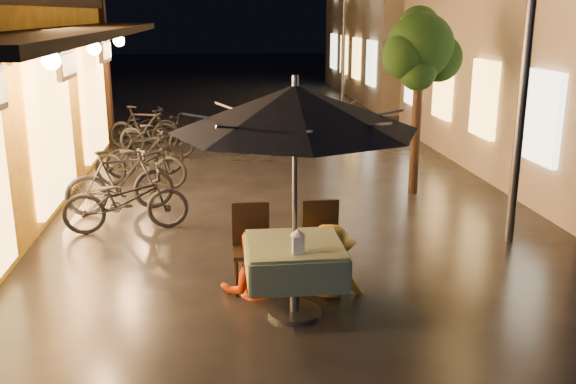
{
  "coord_description": "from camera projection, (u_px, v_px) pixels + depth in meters",
  "views": [
    {
      "loc": [
        -0.96,
        -5.95,
        3.02
      ],
      "look_at": [
        -0.21,
        0.7,
        1.15
      ],
      "focal_mm": 40.0,
      "sensor_mm": 36.0,
      "label": 1
    }
  ],
  "objects": [
    {
      "name": "ground",
      "position": [
        316.0,
        317.0,
        6.61
      ],
      "size": [
        90.0,
        90.0,
        0.0
      ],
      "primitive_type": "plane",
      "color": "black",
      "rests_on": "ground"
    },
    {
      "name": "street_tree",
      "position": [
        421.0,
        51.0,
        10.54
      ],
      "size": [
        1.43,
        1.2,
        3.15
      ],
      "color": "black",
      "rests_on": "ground"
    },
    {
      "name": "streetlamp_near",
      "position": [
        530.0,
        22.0,
        8.06
      ],
      "size": [
        0.36,
        0.36,
        4.23
      ],
      "color": "#59595E",
      "rests_on": "ground"
    },
    {
      "name": "streetlamp_far",
      "position": [
        344.0,
        17.0,
        19.55
      ],
      "size": [
        0.36,
        0.36,
        4.23
      ],
      "color": "#59595E",
      "rests_on": "ground"
    },
    {
      "name": "cafe_table",
      "position": [
        295.0,
        261.0,
        6.53
      ],
      "size": [
        0.99,
        0.99,
        0.78
      ],
      "color": "#59595E",
      "rests_on": "ground"
    },
    {
      "name": "patio_umbrella",
      "position": [
        295.0,
        108.0,
        6.11
      ],
      "size": [
        2.44,
        2.44,
        2.46
      ],
      "color": "#59595E",
      "rests_on": "ground"
    },
    {
      "name": "cafe_chair_left",
      "position": [
        251.0,
        242.0,
        7.21
      ],
      "size": [
        0.42,
        0.42,
        0.97
      ],
      "color": "black",
      "rests_on": "ground"
    },
    {
      "name": "cafe_chair_right",
      "position": [
        322.0,
        239.0,
        7.29
      ],
      "size": [
        0.42,
        0.42,
        0.97
      ],
      "color": "black",
      "rests_on": "ground"
    },
    {
      "name": "table_lantern",
      "position": [
        298.0,
        239.0,
        6.18
      ],
      "size": [
        0.16,
        0.16,
        0.25
      ],
      "color": "white",
      "rests_on": "cafe_table"
    },
    {
      "name": "person_orange",
      "position": [
        250.0,
        232.0,
        7.02
      ],
      "size": [
        0.72,
        0.58,
        1.41
      ],
      "primitive_type": "imported",
      "rotation": [
        0.0,
        0.0,
        3.2
      ],
      "color": "#E83300",
      "rests_on": "ground"
    },
    {
      "name": "person_yellow",
      "position": [
        331.0,
        227.0,
        7.02
      ],
      "size": [
        1.07,
        0.74,
        1.52
      ],
      "primitive_type": "imported",
      "rotation": [
        0.0,
        0.0,
        2.95
      ],
      "color": "gold",
      "rests_on": "ground"
    },
    {
      "name": "bicycle_0",
      "position": [
        126.0,
        200.0,
        9.11
      ],
      "size": [
        1.83,
        0.86,
        0.92
      ],
      "primitive_type": "imported",
      "rotation": [
        0.0,
        0.0,
        1.72
      ],
      "color": "black",
      "rests_on": "ground"
    },
    {
      "name": "bicycle_1",
      "position": [
        120.0,
        181.0,
        9.96
      ],
      "size": [
        1.74,
        0.94,
        1.01
      ],
      "primitive_type": "imported",
      "rotation": [
        0.0,
        0.0,
        1.86
      ],
      "color": "black",
      "rests_on": "ground"
    },
    {
      "name": "bicycle_2",
      "position": [
        140.0,
        162.0,
        11.47
      ],
      "size": [
        1.83,
        1.06,
        0.91
      ],
      "primitive_type": "imported",
      "rotation": [
        0.0,
        0.0,
        1.29
      ],
      "color": "black",
      "rests_on": "ground"
    },
    {
      "name": "bicycle_3",
      "position": [
        145.0,
        153.0,
        12.2
      ],
      "size": [
        1.55,
        0.8,
        0.89
      ],
      "primitive_type": "imported",
      "rotation": [
        0.0,
        0.0,
        1.84
      ],
      "color": "black",
      "rests_on": "ground"
    },
    {
      "name": "bicycle_4",
      "position": [
        157.0,
        135.0,
        13.98
      ],
      "size": [
        1.88,
        1.2,
        0.93
      ],
      "primitive_type": "imported",
      "rotation": [
        0.0,
        0.0,
        1.21
      ],
      "color": "black",
      "rests_on": "ground"
    },
    {
      "name": "bicycle_5",
      "position": [
        144.0,
        128.0,
        14.53
      ],
      "size": [
        1.75,
        0.94,
        1.01
      ],
      "primitive_type": "imported",
      "rotation": [
        0.0,
        0.0,
        1.28
      ],
      "color": "black",
      "rests_on": "ground"
    },
    {
      "name": "bicycle_6",
      "position": [
        143.0,
        126.0,
        15.26
      ],
      "size": [
        1.72,
        0.99,
        0.85
      ],
      "primitive_type": "imported",
      "rotation": [
        0.0,
        0.0,
        1.85
      ],
      "color": "black",
      "rests_on": "ground"
    }
  ]
}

